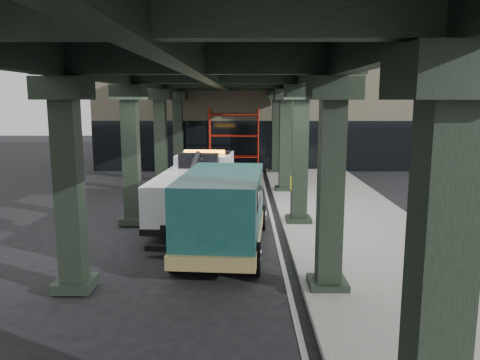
{
  "coord_description": "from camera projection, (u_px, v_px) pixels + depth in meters",
  "views": [
    {
      "loc": [
        0.61,
        -14.52,
        4.5
      ],
      "look_at": [
        0.48,
        1.77,
        1.7
      ],
      "focal_mm": 35.0,
      "sensor_mm": 36.0,
      "label": 1
    }
  ],
  "objects": [
    {
      "name": "building",
      "position": [
        263.0,
        107.0,
        34.09
      ],
      "size": [
        22.0,
        10.0,
        8.0
      ],
      "primitive_type": "cube",
      "color": "#C6B793",
      "rests_on": "ground"
    },
    {
      "name": "scaffolding",
      "position": [
        234.0,
        139.0,
        29.15
      ],
      "size": [
        3.08,
        0.88,
        4.0
      ],
      "color": "red",
      "rests_on": "ground"
    },
    {
      "name": "lane_stripe",
      "position": [
        273.0,
        225.0,
        17.03
      ],
      "size": [
        0.12,
        38.0,
        0.01
      ],
      "primitive_type": "cube",
      "color": "silver",
      "rests_on": "ground"
    },
    {
      "name": "tow_truck",
      "position": [
        198.0,
        186.0,
        17.81
      ],
      "size": [
        2.79,
        8.01,
        2.58
      ],
      "rotation": [
        0.0,
        0.0,
        -0.07
      ],
      "color": "black",
      "rests_on": "ground"
    },
    {
      "name": "viaduct",
      "position": [
        215.0,
        72.0,
        16.12
      ],
      "size": [
        7.4,
        32.0,
        6.4
      ],
      "color": "black",
      "rests_on": "ground"
    },
    {
      "name": "towed_van",
      "position": [
        223.0,
        209.0,
        13.9
      ],
      "size": [
        2.77,
        6.11,
        2.42
      ],
      "rotation": [
        0.0,
        0.0,
        -0.08
      ],
      "color": "#113C3A",
      "rests_on": "ground"
    },
    {
      "name": "ground",
      "position": [
        225.0,
        241.0,
        15.07
      ],
      "size": [
        90.0,
        90.0,
        0.0
      ],
      "primitive_type": "plane",
      "color": "black",
      "rests_on": "ground"
    },
    {
      "name": "sidewalk",
      "position": [
        350.0,
        223.0,
        17.0
      ],
      "size": [
        5.0,
        40.0,
        0.15
      ],
      "primitive_type": "cube",
      "color": "gray",
      "rests_on": "ground"
    }
  ]
}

